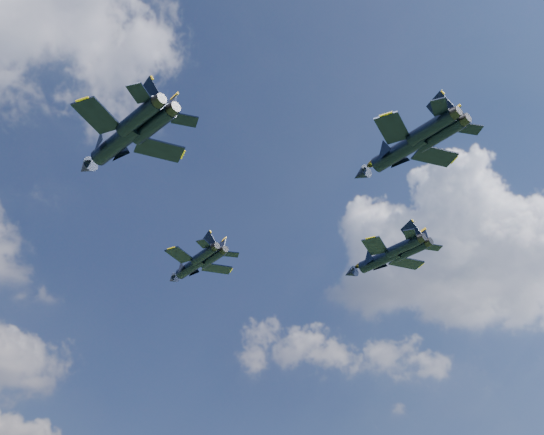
{
  "coord_description": "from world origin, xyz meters",
  "views": [
    {
      "loc": [
        -40.35,
        -58.11,
        17.14
      ],
      "look_at": [
        -2.32,
        2.59,
        63.2
      ],
      "focal_mm": 45.0,
      "sensor_mm": 36.0,
      "label": 1
    }
  ],
  "objects_px": {
    "jet_right": "(377,260)",
    "jet_slot": "(396,153)",
    "jet_lead": "(190,267)",
    "jet_left": "(114,144)"
  },
  "relations": [
    {
      "from": "jet_right",
      "to": "jet_slot",
      "type": "distance_m",
      "value": 26.04
    },
    {
      "from": "jet_lead",
      "to": "jet_left",
      "type": "bearing_deg",
      "value": -140.24
    },
    {
      "from": "jet_slot",
      "to": "jet_lead",
      "type": "bearing_deg",
      "value": 90.93
    },
    {
      "from": "jet_lead",
      "to": "jet_right",
      "type": "distance_m",
      "value": 26.94
    },
    {
      "from": "jet_right",
      "to": "jet_left",
      "type": "bearing_deg",
      "value": 175.34
    },
    {
      "from": "jet_lead",
      "to": "jet_right",
      "type": "bearing_deg",
      "value": -43.52
    },
    {
      "from": "jet_lead",
      "to": "jet_left",
      "type": "height_order",
      "value": "jet_left"
    },
    {
      "from": "jet_right",
      "to": "jet_slot",
      "type": "height_order",
      "value": "jet_right"
    },
    {
      "from": "jet_left",
      "to": "jet_right",
      "type": "height_order",
      "value": "jet_left"
    },
    {
      "from": "jet_lead",
      "to": "jet_right",
      "type": "relative_size",
      "value": 0.9
    }
  ]
}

